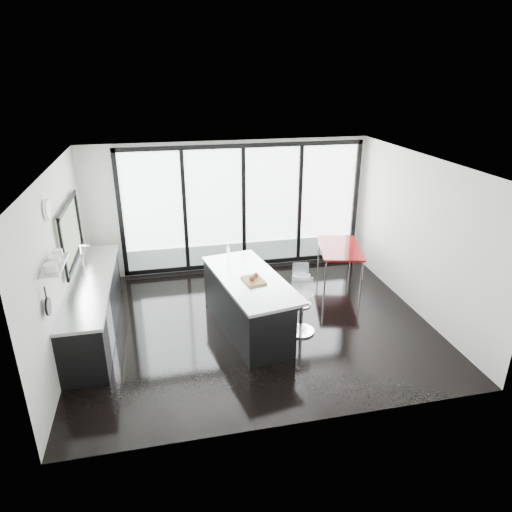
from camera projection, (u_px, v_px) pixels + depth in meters
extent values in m
cube|color=black|center=(254.00, 323.00, 8.00)|extent=(6.00, 5.00, 0.00)
cube|color=white|center=(254.00, 164.00, 6.93)|extent=(6.00, 5.00, 0.00)
cube|color=beige|center=(229.00, 207.00, 9.72)|extent=(6.00, 0.00, 2.80)
cube|color=white|center=(243.00, 207.00, 9.76)|extent=(5.00, 0.02, 2.50)
cube|color=gray|center=(244.00, 252.00, 10.11)|extent=(5.00, 0.02, 0.44)
cube|color=black|center=(185.00, 211.00, 9.47)|extent=(0.08, 0.04, 2.50)
cube|color=black|center=(244.00, 207.00, 9.72)|extent=(0.08, 0.04, 2.50)
cube|color=black|center=(300.00, 204.00, 9.97)|extent=(0.08, 0.04, 2.50)
cube|color=beige|center=(300.00, 328.00, 5.21)|extent=(6.00, 0.00, 2.80)
cube|color=beige|center=(60.00, 265.00, 6.87)|extent=(0.00, 5.00, 2.80)
cube|color=#556649|center=(69.00, 233.00, 7.61)|extent=(0.02, 1.60, 0.90)
cube|color=#AAADAF|center=(55.00, 265.00, 6.00)|extent=(0.25, 0.80, 0.03)
cylinder|color=white|center=(47.00, 210.00, 6.24)|extent=(0.04, 0.30, 0.30)
cylinder|color=black|center=(48.00, 307.00, 5.77)|extent=(0.03, 0.24, 0.24)
cube|color=beige|center=(420.00, 236.00, 8.06)|extent=(0.00, 5.00, 2.80)
cube|color=black|center=(94.00, 306.00, 7.66)|extent=(0.65, 3.20, 0.87)
cube|color=#AAADAF|center=(90.00, 282.00, 7.49)|extent=(0.69, 3.24, 0.05)
cube|color=#AAADAF|center=(93.00, 270.00, 7.94)|extent=(0.45, 0.48, 0.06)
cylinder|color=silver|center=(82.00, 257.00, 7.82)|extent=(0.02, 0.02, 0.44)
cube|color=#AAADAF|center=(110.00, 328.00, 7.06)|extent=(0.03, 0.60, 0.80)
cube|color=black|center=(246.00, 305.00, 7.69)|extent=(1.16, 2.36, 0.89)
cube|color=#AAADAF|center=(250.00, 279.00, 7.54)|extent=(1.37, 2.46, 0.05)
cube|color=#AF8C43|center=(254.00, 280.00, 7.39)|extent=(0.38, 0.46, 0.03)
sphere|color=maroon|center=(252.00, 279.00, 7.30)|extent=(0.11, 0.11, 0.09)
sphere|color=brown|center=(256.00, 275.00, 7.43)|extent=(0.10, 0.10, 0.09)
cylinder|color=silver|center=(228.00, 254.00, 8.09)|extent=(0.08, 0.08, 0.29)
cylinder|color=silver|center=(301.00, 313.00, 7.61)|extent=(0.58, 0.58, 0.73)
cylinder|color=silver|center=(301.00, 290.00, 8.51)|extent=(0.45, 0.45, 0.62)
cube|color=maroon|center=(339.00, 264.00, 9.48)|extent=(1.13, 1.57, 0.76)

